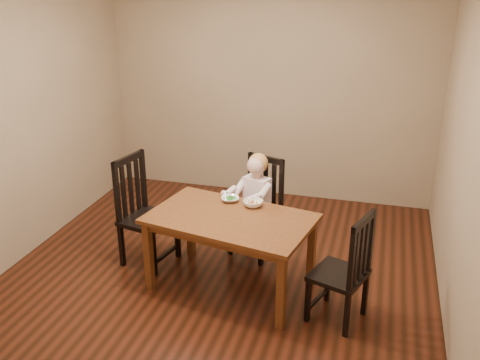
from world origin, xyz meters
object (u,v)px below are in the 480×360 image
(chair_right, at_px, (345,271))
(bowl_peas, at_px, (230,199))
(chair_left, at_px, (144,213))
(bowl_veg, at_px, (253,203))
(toddler, at_px, (256,196))
(dining_table, at_px, (230,225))
(chair_child, at_px, (258,208))

(chair_right, xyz_separation_m, bowl_peas, (-1.12, 0.56, 0.26))
(chair_left, relative_size, bowl_veg, 5.92)
(toddler, bearing_deg, bowl_veg, 120.32)
(bowl_peas, xyz_separation_m, bowl_veg, (0.23, -0.06, 0.01))
(bowl_veg, bearing_deg, dining_table, -116.51)
(dining_table, distance_m, chair_left, 0.98)
(dining_table, distance_m, bowl_peas, 0.35)
(bowl_peas, bearing_deg, chair_right, -26.50)
(chair_left, distance_m, toddler, 1.10)
(dining_table, height_order, chair_right, chair_right)
(dining_table, relative_size, chair_child, 1.55)
(chair_right, height_order, toddler, chair_right)
(chair_child, distance_m, chair_right, 1.34)
(dining_table, bearing_deg, bowl_peas, 106.79)
(chair_child, distance_m, bowl_peas, 0.50)
(bowl_peas, bearing_deg, chair_child, 65.57)
(chair_child, bearing_deg, dining_table, 103.72)
(chair_right, bearing_deg, toddler, 66.22)
(chair_left, bearing_deg, chair_right, 88.78)
(dining_table, distance_m, chair_child, 0.73)
(chair_right, distance_m, bowl_veg, 1.05)
(toddler, xyz_separation_m, bowl_veg, (0.07, -0.40, 0.10))
(chair_child, bearing_deg, bowl_veg, 117.08)
(toddler, bearing_deg, chair_left, 43.11)
(chair_right, relative_size, toddler, 1.68)
(chair_child, height_order, bowl_peas, chair_child)
(dining_table, xyz_separation_m, chair_child, (0.08, 0.72, -0.14))
(chair_right, bearing_deg, chair_left, 95.97)
(chair_child, relative_size, chair_right, 1.02)
(chair_child, height_order, bowl_veg, chair_child)
(chair_right, bearing_deg, dining_table, 96.57)
(bowl_veg, bearing_deg, toddler, 100.25)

